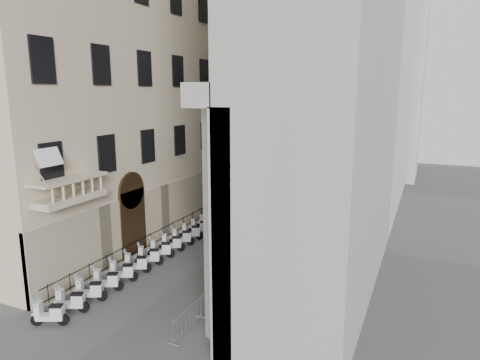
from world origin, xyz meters
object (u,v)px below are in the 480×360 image
object	(u,v)px
security_tent	(233,178)
pedestrian_a	(294,196)
street_lamp	(239,152)
pedestrian_b	(313,195)
info_kiosk	(228,203)
scooter_0	(51,325)

from	to	relation	value
security_tent	pedestrian_a	bearing A→B (deg)	43.60
street_lamp	pedestrian_b	bearing A→B (deg)	27.95
info_kiosk	pedestrian_a	bearing A→B (deg)	24.60
street_lamp	pedestrian_b	size ratio (longest dim) A/B	5.86
scooter_0	street_lamp	xyz separation A→B (m)	(0.22, 20.86, 5.39)
security_tent	info_kiosk	bearing A→B (deg)	-129.24
info_kiosk	security_tent	bearing A→B (deg)	31.12
street_lamp	scooter_0	bearing A→B (deg)	-111.45
scooter_0	info_kiosk	xyz separation A→B (m)	(-0.70, 20.35, 0.90)
scooter_0	info_kiosk	distance (m)	20.38
security_tent	pedestrian_a	distance (m)	6.36
street_lamp	info_kiosk	distance (m)	4.61
pedestrian_b	info_kiosk	bearing A→B (deg)	43.36
info_kiosk	street_lamp	bearing A→B (deg)	9.63
scooter_0	security_tent	xyz separation A→B (m)	(-0.33, 20.80, 3.09)
street_lamp	pedestrian_a	world-z (taller)	street_lamp
info_kiosk	pedestrian_b	size ratio (longest dim) A/B	1.16
street_lamp	pedestrian_a	distance (m)	7.10
scooter_0	pedestrian_b	size ratio (longest dim) A/B	0.98
info_kiosk	pedestrian_b	distance (m)	8.83
scooter_0	security_tent	bearing A→B (deg)	-24.14
security_tent	street_lamp	xyz separation A→B (m)	(0.55, 0.06, 2.29)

